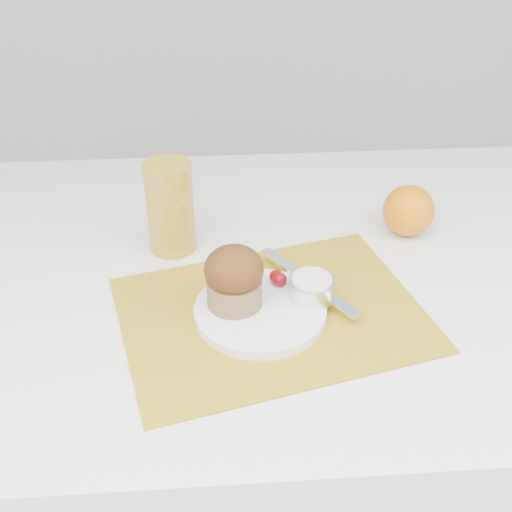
{
  "coord_description": "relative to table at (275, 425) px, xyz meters",
  "views": [
    {
      "loc": [
        -0.1,
        -0.77,
        1.33
      ],
      "look_at": [
        -0.04,
        0.0,
        0.8
      ],
      "focal_mm": 45.0,
      "sensor_mm": 36.0,
      "label": 1
    }
  ],
  "objects": [
    {
      "name": "juice_glass",
      "position": [
        -0.17,
        0.06,
        0.45
      ],
      "size": [
        0.1,
        0.1,
        0.15
      ],
      "primitive_type": "cylinder",
      "rotation": [
        0.0,
        0.0,
        0.38
      ],
      "color": "gold",
      "rests_on": "table"
    },
    {
      "name": "placemat",
      "position": [
        -0.02,
        -0.12,
        0.38
      ],
      "size": [
        0.48,
        0.4,
        0.0
      ],
      "primitive_type": "cube",
      "rotation": [
        0.0,
        0.0,
        0.24
      ],
      "color": "#B79319",
      "rests_on": "table"
    },
    {
      "name": "raspberry_far",
      "position": [
        -0.01,
        -0.08,
        0.4
      ],
      "size": [
        0.02,
        0.02,
        0.02
      ],
      "primitive_type": "ellipsoid",
      "color": "#550209",
      "rests_on": "plate"
    },
    {
      "name": "cream",
      "position": [
        0.03,
        -0.11,
        0.42
      ],
      "size": [
        0.06,
        0.06,
        0.01
      ],
      "primitive_type": "cylinder",
      "rotation": [
        0.0,
        0.0,
        0.13
      ],
      "color": "white",
      "rests_on": "ramekin"
    },
    {
      "name": "ramekin",
      "position": [
        0.03,
        -0.11,
        0.41
      ],
      "size": [
        0.08,
        0.08,
        0.03
      ],
      "primitive_type": "cylinder",
      "rotation": [
        0.0,
        0.0,
        -0.28
      ],
      "color": "silver",
      "rests_on": "plate"
    },
    {
      "name": "muffin",
      "position": [
        -0.07,
        -0.12,
        0.44
      ],
      "size": [
        0.09,
        0.09,
        0.09
      ],
      "color": "olive",
      "rests_on": "plate"
    },
    {
      "name": "butter_knife",
      "position": [
        0.03,
        -0.08,
        0.4
      ],
      "size": [
        0.12,
        0.18,
        0.01
      ],
      "primitive_type": "cube",
      "rotation": [
        0.0,
        0.0,
        -0.99
      ],
      "color": "silver",
      "rests_on": "plate"
    },
    {
      "name": "plate",
      "position": [
        -0.04,
        -0.13,
        0.39
      ],
      "size": [
        0.23,
        0.23,
        0.01
      ],
      "primitive_type": "cylinder",
      "rotation": [
        0.0,
        0.0,
        0.27
      ],
      "color": "white",
      "rests_on": "placemat"
    },
    {
      "name": "orange",
      "position": [
        0.22,
        0.08,
        0.42
      ],
      "size": [
        0.09,
        0.09,
        0.09
      ],
      "primitive_type": "sphere",
      "color": "orange",
      "rests_on": "table"
    },
    {
      "name": "raspberry_near",
      "position": [
        -0.01,
        -0.07,
        0.4
      ],
      "size": [
        0.02,
        0.02,
        0.02
      ],
      "primitive_type": "ellipsoid",
      "color": "#5A0202",
      "rests_on": "plate"
    },
    {
      "name": "table",
      "position": [
        0.0,
        0.0,
        0.0
      ],
      "size": [
        1.2,
        0.8,
        0.75
      ],
      "primitive_type": "cube",
      "color": "white",
      "rests_on": "ground"
    }
  ]
}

